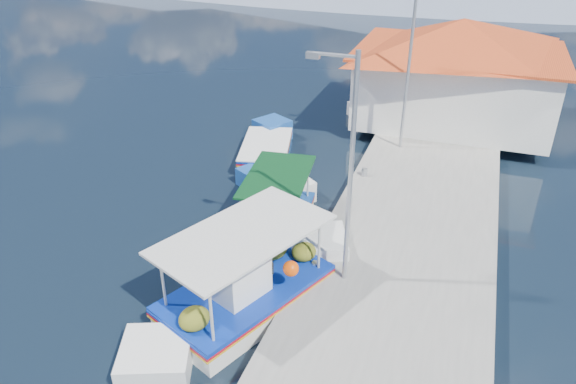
% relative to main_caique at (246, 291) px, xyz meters
% --- Properties ---
extents(ground, '(160.00, 160.00, 0.00)m').
position_rel_main_caique_xyz_m(ground, '(-2.38, -0.63, -0.49)').
color(ground, black).
rests_on(ground, ground).
extents(quay, '(5.00, 44.00, 0.50)m').
position_rel_main_caique_xyz_m(quay, '(3.52, 5.37, -0.24)').
color(quay, gray).
rests_on(quay, ground).
extents(bollards, '(0.20, 17.20, 0.30)m').
position_rel_main_caique_xyz_m(bollards, '(1.42, 4.62, 0.16)').
color(bollards, '#A5A8AD').
rests_on(bollards, quay).
extents(main_caique, '(4.21, 7.18, 2.57)m').
position_rel_main_caique_xyz_m(main_caique, '(0.00, 0.00, 0.00)').
color(main_caique, white).
rests_on(main_caique, ground).
extents(caique_green_canopy, '(2.28, 5.93, 2.24)m').
position_rel_main_caique_xyz_m(caique_green_canopy, '(-0.47, 3.65, -0.16)').
color(caique_green_canopy, white).
rests_on(caique_green_canopy, ground).
extents(caique_blue_hull, '(2.85, 5.99, 1.10)m').
position_rel_main_caique_xyz_m(caique_blue_hull, '(-2.78, 8.47, -0.20)').
color(caique_blue_hull, '#184894').
rests_on(caique_blue_hull, ground).
extents(caique_far, '(2.46, 7.20, 2.53)m').
position_rel_main_caique_xyz_m(caique_far, '(0.17, 17.09, -0.03)').
color(caique_far, white).
rests_on(caique_far, ground).
extents(harbor_building, '(10.49, 10.49, 4.40)m').
position_rel_main_caique_xyz_m(harbor_building, '(3.82, 14.37, 2.28)').
color(harbor_building, white).
rests_on(harbor_building, quay).
extents(lamp_post_near, '(1.21, 0.14, 6.00)m').
position_rel_main_caique_xyz_m(lamp_post_near, '(2.13, 1.37, 3.36)').
color(lamp_post_near, '#A5A8AD').
rests_on(lamp_post_near, quay).
extents(lamp_post_far, '(1.21, 0.14, 6.00)m').
position_rel_main_caique_xyz_m(lamp_post_far, '(2.13, 10.37, 3.36)').
color(lamp_post_far, '#A5A8AD').
rests_on(lamp_post_far, quay).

